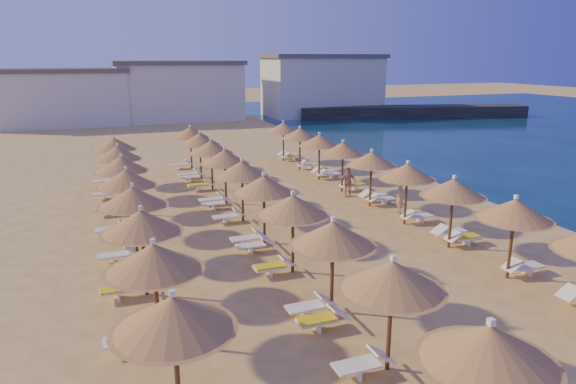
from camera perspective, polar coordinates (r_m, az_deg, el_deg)
name	(u,v)px	position (r m, az deg, el deg)	size (l,w,h in m)	color
ground	(351,239)	(22.73, 7.02, -5.25)	(220.00, 220.00, 0.00)	#E4B764
jetty	(413,112)	(70.40, 13.67, 8.66)	(30.00, 4.00, 1.50)	black
hotel_blocks	(203,90)	(66.84, -9.44, 11.11)	(48.51, 10.04, 8.10)	beige
parasol_row_east	(407,172)	(24.52, 13.12, 2.13)	(2.71, 35.68, 3.11)	brown
parasol_row_west	(264,186)	(21.44, -2.70, 0.71)	(2.71, 35.68, 3.11)	brown
parasol_row_inland	(129,188)	(22.06, -17.22, 0.45)	(2.71, 25.79, 3.11)	brown
loungers	(300,229)	(22.87, 1.36, -4.10)	(15.30, 34.45, 0.66)	white
beachgoer_c	(348,182)	(29.39, 6.64, 1.09)	(0.98, 0.41, 1.68)	tan
beachgoer_a	(399,197)	(26.69, 12.29, -0.58)	(0.60, 0.40, 1.65)	tan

